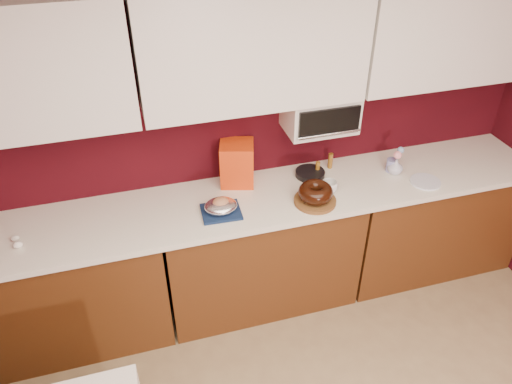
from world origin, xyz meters
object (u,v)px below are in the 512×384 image
Objects in this scene: foil_ham_nest at (221,206)px; flower_vase at (396,166)px; bundt_cake at (316,192)px; pandoro_box at (237,163)px; blue_jar at (392,165)px; toaster_oven at (320,111)px; coffee_mug at (329,186)px.

flower_vase is (1.26, 0.10, 0.01)m from foil_ham_nest.
pandoro_box is (-0.42, 0.37, 0.07)m from bundt_cake.
blue_jar is (1.25, 0.14, -0.01)m from foil_ham_nest.
toaster_oven is 0.52m from bundt_cake.
coffee_mug reaches higher than foil_ham_nest.
pandoro_box is 3.28× the size of blue_jar.
toaster_oven is at bearing 90.86° from coffee_mug.
toaster_oven is at bearing 163.86° from flower_vase.
bundt_cake is 0.74× the size of pandoro_box.
toaster_oven is 2.19× the size of foil_ham_nest.
foil_ham_nest is at bearing -105.37° from pandoro_box.
coffee_mug is 0.54m from blue_jar.
toaster_oven reaches higher than flower_vase.
coffee_mug is at bearing -170.74° from flower_vase.
foil_ham_nest is (-0.60, 0.06, -0.03)m from bundt_cake.
coffee_mug is at bearing -11.91° from pandoro_box.
bundt_cake is at bearing -111.62° from toaster_oven.
coffee_mug is at bearing 31.16° from bundt_cake.
coffee_mug is 0.81× the size of flower_vase.
foil_ham_nest is at bearing -178.57° from coffee_mug.
foil_ham_nest is 1.27m from flower_vase.
foil_ham_nest is at bearing -173.58° from blue_jar.
foil_ham_nest is 0.69× the size of pandoro_box.
bundt_cake reaches higher than foil_ham_nest.
foil_ham_nest is 0.73m from coffee_mug.
bundt_cake reaches higher than coffee_mug.
pandoro_box reaches higher than coffee_mug.
bundt_cake is 0.68m from blue_jar.
coffee_mug is (0.13, 0.08, -0.03)m from bundt_cake.
flower_vase is at bearing 14.04° from bundt_cake.
flower_vase is (0.01, -0.04, 0.02)m from blue_jar.
blue_jar is (0.52, 0.12, -0.01)m from coffee_mug.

